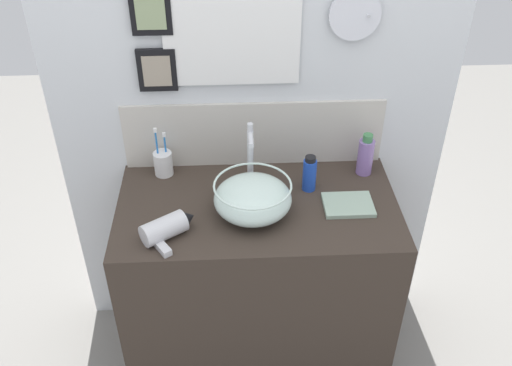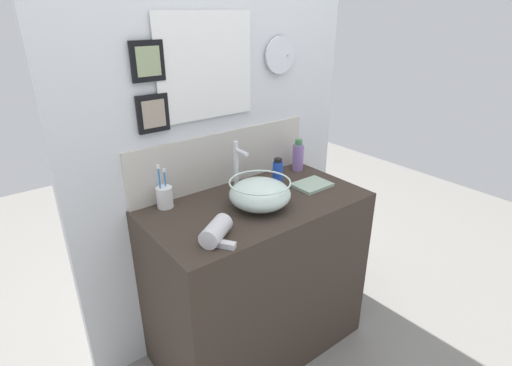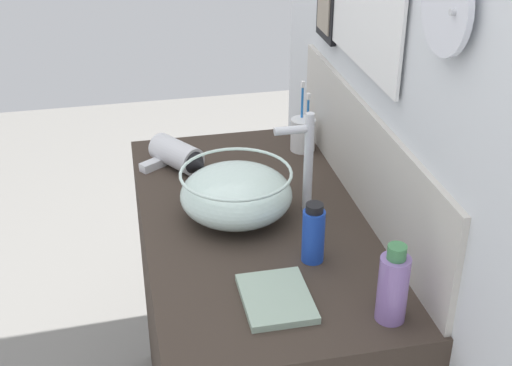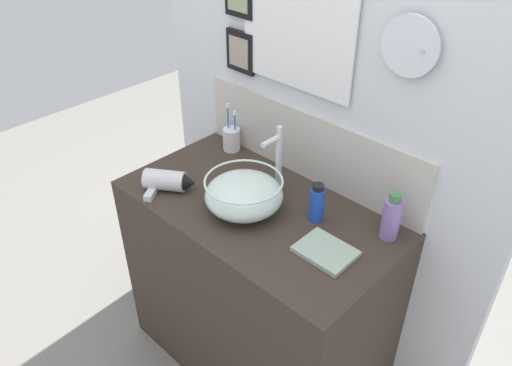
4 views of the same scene
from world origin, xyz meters
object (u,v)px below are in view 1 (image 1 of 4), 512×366
(glass_bowl_sink, at_px, (253,198))
(faucet, at_px, (250,152))
(toothbrush_cup, at_px, (163,163))
(hair_drier, at_px, (168,227))
(lotion_bottle, at_px, (365,156))
(hand_towel, at_px, (348,205))
(spray_bottle, at_px, (309,174))

(glass_bowl_sink, height_order, faucet, faucet)
(glass_bowl_sink, bearing_deg, toothbrush_cup, 142.06)
(faucet, bearing_deg, toothbrush_cup, 165.08)
(glass_bowl_sink, relative_size, hair_drier, 1.37)
(lotion_bottle, distance_m, hand_towel, 0.25)
(hair_drier, xyz_separation_m, spray_bottle, (0.52, 0.25, 0.03))
(glass_bowl_sink, xyz_separation_m, faucet, (-0.00, 0.18, 0.08))
(toothbrush_cup, height_order, lotion_bottle, toothbrush_cup)
(faucet, distance_m, toothbrush_cup, 0.37)
(lotion_bottle, xyz_separation_m, hand_towel, (-0.10, -0.21, -0.07))
(faucet, bearing_deg, glass_bowl_sink, -90.00)
(faucet, relative_size, hand_towel, 1.47)
(lotion_bottle, height_order, spray_bottle, lotion_bottle)
(faucet, distance_m, spray_bottle, 0.24)
(faucet, xyz_separation_m, hair_drier, (-0.30, -0.29, -0.11))
(lotion_bottle, xyz_separation_m, spray_bottle, (-0.23, -0.10, -0.01))
(toothbrush_cup, bearing_deg, lotion_bottle, -2.37)
(lotion_bottle, relative_size, hand_towel, 0.97)
(hand_towel, bearing_deg, lotion_bottle, 64.77)
(faucet, height_order, lotion_bottle, faucet)
(toothbrush_cup, relative_size, hand_towel, 1.16)
(hair_drier, xyz_separation_m, lotion_bottle, (0.75, 0.34, 0.04))
(hair_drier, distance_m, spray_bottle, 0.58)
(faucet, distance_m, hair_drier, 0.43)
(hair_drier, bearing_deg, lotion_bottle, 24.56)
(faucet, bearing_deg, lotion_bottle, 7.25)
(faucet, xyz_separation_m, spray_bottle, (0.22, -0.04, -0.08))
(glass_bowl_sink, distance_m, spray_bottle, 0.26)
(toothbrush_cup, bearing_deg, hand_towel, -19.56)
(glass_bowl_sink, relative_size, toothbrush_cup, 1.33)
(hair_drier, height_order, hand_towel, hair_drier)
(toothbrush_cup, bearing_deg, glass_bowl_sink, -37.94)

